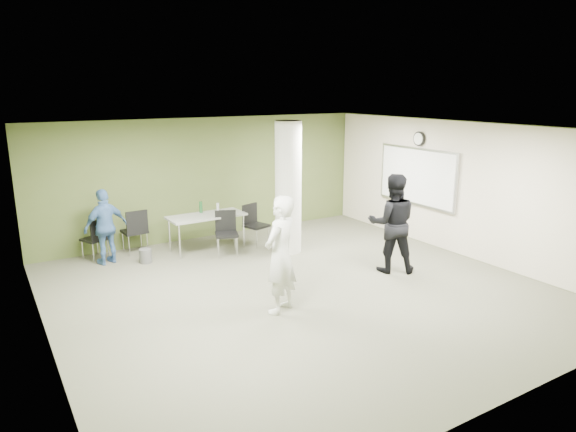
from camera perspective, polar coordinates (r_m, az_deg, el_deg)
floor at (r=9.09m, az=1.25°, el=-8.24°), size 8.00×8.00×0.00m
ceiling at (r=8.43m, az=1.35°, el=9.65°), size 8.00×8.00×0.00m
wall_back at (r=12.14m, az=-8.99°, el=4.17°), size 8.00×2.80×0.02m
wall_left at (r=7.38m, az=-25.89°, el=-3.50°), size 0.02×8.00×2.80m
wall_right_cream at (r=11.28m, az=18.67°, el=2.85°), size 0.02×8.00×2.80m
column at (r=10.83m, az=0.03°, el=3.15°), size 0.56×0.56×2.80m
whiteboard at (r=12.00m, az=14.10°, el=4.28°), size 0.05×2.30×1.30m
wall_clock at (r=11.89m, az=14.35°, el=8.32°), size 0.06×0.32×0.32m
folding_table at (r=11.22m, az=-9.05°, el=-0.11°), size 1.67×0.77×1.04m
wastebasket at (r=10.81m, az=-15.55°, el=-4.29°), size 0.25×0.25×0.29m
chair_back_left at (r=11.21m, az=-20.50°, el=-2.09°), size 0.57×0.57×0.87m
chair_back_right at (r=11.34m, az=-16.59°, el=-1.29°), size 0.51×0.51×0.96m
chair_table_left at (r=10.92m, az=-6.88°, el=-1.48°), size 0.59×0.59×0.93m
chair_table_right at (r=11.54m, az=-3.83°, el=-0.59°), size 0.57×0.57×0.92m
woman_white at (r=7.96m, az=-0.85°, el=-4.33°), size 0.81×0.72×1.87m
man_black at (r=9.93m, az=11.51°, el=-0.80°), size 1.17×1.11×1.90m
man_blue at (r=10.83m, az=-19.60°, el=-1.13°), size 0.96×0.60×1.53m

